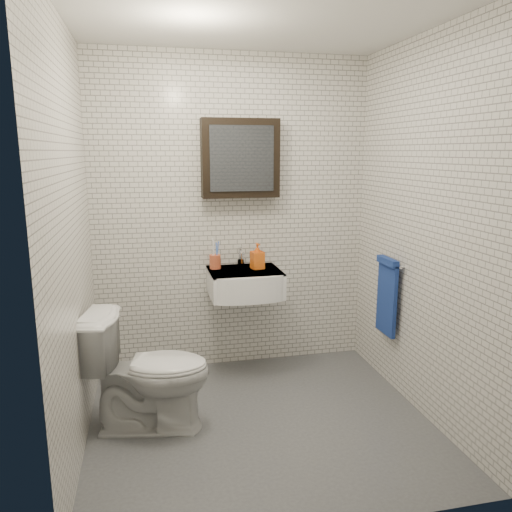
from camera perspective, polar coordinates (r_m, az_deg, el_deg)
The scene contains 9 objects.
ground at distance 3.47m, azimuth 0.52°, elevation -18.40°, with size 2.20×2.00×0.01m, color #484B4F.
room_shell at distance 3.01m, azimuth 0.57°, elevation 6.40°, with size 2.22×2.02×2.51m.
washbasin at distance 3.85m, azimuth -1.19°, elevation -3.12°, with size 0.55×0.50×0.20m.
faucet at distance 4.00m, azimuth -1.75°, elevation -0.18°, with size 0.06×0.20×0.15m.
mirror_cabinet at distance 3.91m, azimuth -1.81°, elevation 11.08°, with size 0.60×0.15×0.60m.
towel_rail at distance 3.83m, azimuth 14.75°, elevation -4.09°, with size 0.09×0.30×0.58m.
toothbrush_cup at distance 3.92m, azimuth -4.69°, elevation -0.57°, with size 0.10×0.10×0.24m.
soap_bottle at distance 3.90m, azimuth 0.16°, elevation 0.00°, with size 0.09×0.09×0.20m, color orange.
toilet at distance 3.32m, azimuth -12.15°, elevation -12.69°, with size 0.44×0.76×0.78m, color white.
Camera 1 is at (-0.68, -2.92, 1.75)m, focal length 35.00 mm.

